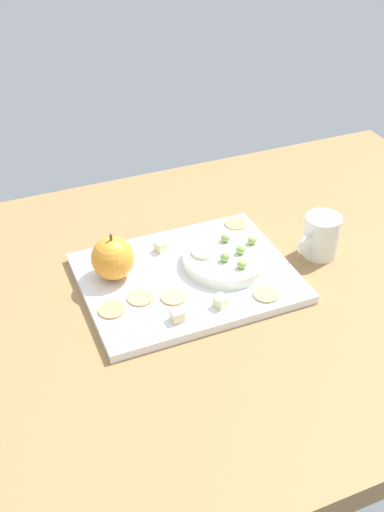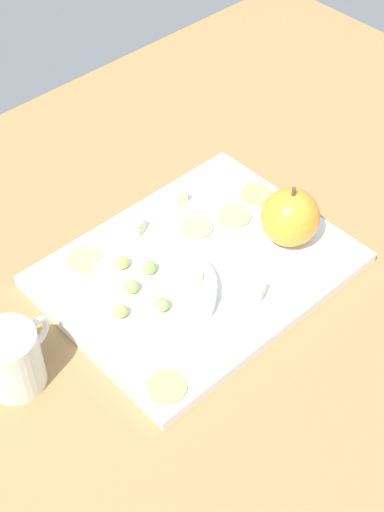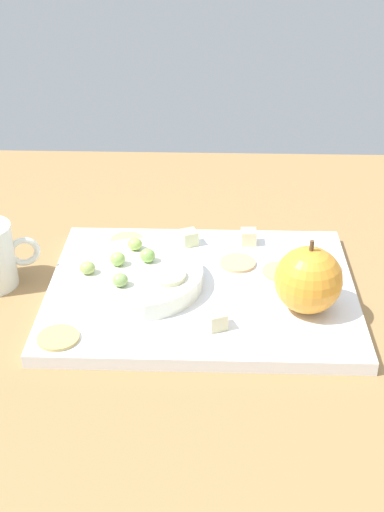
{
  "view_description": "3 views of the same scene",
  "coord_description": "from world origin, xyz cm",
  "px_view_note": "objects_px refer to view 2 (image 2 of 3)",
  "views": [
    {
      "loc": [
        -34.03,
        -77.29,
        73.6
      ],
      "look_at": [
        0.18,
        4.45,
        8.89
      ],
      "focal_mm": 42.84,
      "sensor_mm": 36.0,
      "label": 1
    },
    {
      "loc": [
        43.57,
        50.73,
        76.83
      ],
      "look_at": [
        -0.1,
        3.39,
        8.87
      ],
      "focal_mm": 52.09,
      "sensor_mm": 36.0,
      "label": 2
    },
    {
      "loc": [
        -2.45,
        73.7,
        51.41
      ],
      "look_at": [
        -0.13,
        2.17,
        9.66
      ],
      "focal_mm": 47.9,
      "sensor_mm": 36.0,
      "label": 3
    }
  ],
  "objects_px": {
    "cracker_1": "(256,194)",
    "cracker_3": "(84,259)",
    "apple_whole": "(290,217)",
    "cup": "(13,359)",
    "serving_dish": "(153,291)",
    "cheese_cube_0": "(256,290)",
    "grape_1": "(162,305)",
    "grape_0": "(132,286)",
    "apple_slice_0": "(185,276)",
    "cracker_2": "(167,387)",
    "grape_4": "(149,267)",
    "grape_2": "(121,311)",
    "cheese_cube_2": "(178,197)",
    "platter": "(198,269)",
    "cracker_4": "(197,227)",
    "cracker_0": "(234,215)",
    "grape_3": "(122,263)",
    "cheese_cube_1": "(136,226)"
  },
  "relations": [
    {
      "from": "platter",
      "to": "grape_2",
      "type": "relative_size",
      "value": 19.82
    },
    {
      "from": "cheese_cube_0",
      "to": "cracker_0",
      "type": "relative_size",
      "value": 0.44
    },
    {
      "from": "platter",
      "to": "cup",
      "type": "xyz_separation_m",
      "value": [
        0.27,
        -0.02,
        0.03
      ]
    },
    {
      "from": "cracker_1",
      "to": "grape_4",
      "type": "distance_m",
      "value": 0.22
    },
    {
      "from": "grape_3",
      "to": "cheese_cube_1",
      "type": "bearing_deg",
      "value": -140.01
    },
    {
      "from": "serving_dish",
      "to": "cheese_cube_0",
      "type": "distance_m",
      "value": 0.13
    },
    {
      "from": "apple_whole",
      "to": "cracker_2",
      "type": "height_order",
      "value": "apple_whole"
    },
    {
      "from": "grape_4",
      "to": "apple_slice_0",
      "type": "height_order",
      "value": "grape_4"
    },
    {
      "from": "grape_3",
      "to": "apple_slice_0",
      "type": "height_order",
      "value": "grape_3"
    },
    {
      "from": "cheese_cube_2",
      "to": "cracker_1",
      "type": "bearing_deg",
      "value": 145.07
    },
    {
      "from": "platter",
      "to": "apple_whole",
      "type": "distance_m",
      "value": 0.14
    },
    {
      "from": "grape_1",
      "to": "grape_0",
      "type": "bearing_deg",
      "value": -79.27
    },
    {
      "from": "grape_3",
      "to": "grape_2",
      "type": "bearing_deg",
      "value": 49.55
    },
    {
      "from": "cracker_2",
      "to": "grape_4",
      "type": "bearing_deg",
      "value": -123.57
    },
    {
      "from": "grape_0",
      "to": "apple_slice_0",
      "type": "distance_m",
      "value": 0.07
    },
    {
      "from": "cheese_cube_0",
      "to": "grape_0",
      "type": "bearing_deg",
      "value": -37.94
    },
    {
      "from": "apple_whole",
      "to": "cheese_cube_1",
      "type": "xyz_separation_m",
      "value": [
        0.14,
        -0.15,
        -0.03
      ]
    },
    {
      "from": "grape_0",
      "to": "grape_2",
      "type": "bearing_deg",
      "value": 31.12
    },
    {
      "from": "serving_dish",
      "to": "cracker_2",
      "type": "xyz_separation_m",
      "value": [
        0.08,
        0.11,
        -0.01
      ]
    },
    {
      "from": "grape_3",
      "to": "serving_dish",
      "type": "bearing_deg",
      "value": 99.53
    },
    {
      "from": "cracker_2",
      "to": "grape_2",
      "type": "distance_m",
      "value": 0.11
    },
    {
      "from": "grape_1",
      "to": "serving_dish",
      "type": "bearing_deg",
      "value": -113.77
    },
    {
      "from": "cracker_1",
      "to": "cracker_3",
      "type": "xyz_separation_m",
      "value": [
        0.26,
        -0.06,
        0.0
      ]
    },
    {
      "from": "platter",
      "to": "cracker_1",
      "type": "bearing_deg",
      "value": -164.39
    },
    {
      "from": "platter",
      "to": "apple_slice_0",
      "type": "xyz_separation_m",
      "value": [
        0.04,
        0.02,
        0.03
      ]
    },
    {
      "from": "grape_1",
      "to": "grape_4",
      "type": "bearing_deg",
      "value": -115.83
    },
    {
      "from": "platter",
      "to": "grape_2",
      "type": "distance_m",
      "value": 0.14
    },
    {
      "from": "grape_4",
      "to": "cheese_cube_2",
      "type": "bearing_deg",
      "value": -144.84
    },
    {
      "from": "cracker_3",
      "to": "cracker_4",
      "type": "height_order",
      "value": "same"
    },
    {
      "from": "cracker_2",
      "to": "platter",
      "type": "bearing_deg",
      "value": -143.46
    },
    {
      "from": "cracker_2",
      "to": "grape_1",
      "type": "relative_size",
      "value": 2.44
    },
    {
      "from": "cracker_2",
      "to": "grape_2",
      "type": "relative_size",
      "value": 2.44
    },
    {
      "from": "serving_dish",
      "to": "grape_3",
      "type": "distance_m",
      "value": 0.05
    },
    {
      "from": "apple_whole",
      "to": "cheese_cube_1",
      "type": "bearing_deg",
      "value": -46.57
    },
    {
      "from": "cheese_cube_1",
      "to": "cracker_0",
      "type": "distance_m",
      "value": 0.14
    },
    {
      "from": "serving_dish",
      "to": "grape_1",
      "type": "bearing_deg",
      "value": 66.23
    },
    {
      "from": "cracker_3",
      "to": "cup",
      "type": "height_order",
      "value": "cup"
    },
    {
      "from": "cracker_2",
      "to": "grape_4",
      "type": "height_order",
      "value": "grape_4"
    },
    {
      "from": "cheese_cube_0",
      "to": "cracker_0",
      "type": "distance_m",
      "value": 0.14
    },
    {
      "from": "grape_1",
      "to": "grape_2",
      "type": "relative_size",
      "value": 1.0
    },
    {
      "from": "apple_whole",
      "to": "cup",
      "type": "xyz_separation_m",
      "value": [
        0.39,
        -0.07,
        -0.01
      ]
    },
    {
      "from": "grape_1",
      "to": "grape_4",
      "type": "relative_size",
      "value": 1.0
    },
    {
      "from": "serving_dish",
      "to": "cheese_cube_0",
      "type": "xyz_separation_m",
      "value": [
        -0.1,
        0.09,
        -0.0
      ]
    },
    {
      "from": "cracker_1",
      "to": "cracker_4",
      "type": "xyz_separation_m",
      "value": [
        0.11,
        -0.01,
        0.0
      ]
    },
    {
      "from": "cracker_0",
      "to": "grape_0",
      "type": "relative_size",
      "value": 2.44
    },
    {
      "from": "grape_1",
      "to": "platter",
      "type": "bearing_deg",
      "value": -157.54
    },
    {
      "from": "cracker_0",
      "to": "cracker_4",
      "type": "bearing_deg",
      "value": -18.9
    },
    {
      "from": "cheese_cube_0",
      "to": "apple_slice_0",
      "type": "xyz_separation_m",
      "value": [
        0.06,
        -0.07,
        0.02
      ]
    },
    {
      "from": "cracker_3",
      "to": "cup",
      "type": "relative_size",
      "value": 0.47
    },
    {
      "from": "grape_0",
      "to": "cheese_cube_0",
      "type": "bearing_deg",
      "value": 142.06
    }
  ]
}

